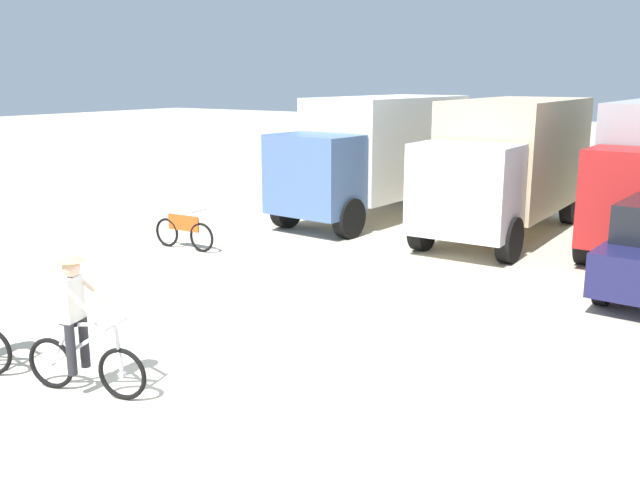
{
  "coord_description": "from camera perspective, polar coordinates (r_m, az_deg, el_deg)",
  "views": [
    {
      "loc": [
        6.12,
        -5.8,
        3.91
      ],
      "look_at": [
        -0.58,
        4.22,
        1.1
      ],
      "focal_mm": 39.52,
      "sensor_mm": 36.0,
      "label": 1
    }
  ],
  "objects": [
    {
      "name": "box_truck_white_box",
      "position": [
        19.97,
        4.61,
        7.22
      ],
      "size": [
        2.84,
        6.9,
        3.35
      ],
      "color": "white",
      "rests_on": "ground"
    },
    {
      "name": "cyclist_cowboy_hat",
      "position": [
        9.28,
        -18.93,
        -6.9
      ],
      "size": [
        1.68,
        0.64,
        1.82
      ],
      "color": "black",
      "rests_on": "ground"
    },
    {
      "name": "bicycle_spare",
      "position": [
        16.53,
        -10.95,
        0.61
      ],
      "size": [
        1.73,
        0.5,
        0.97
      ],
      "color": "black",
      "rests_on": "ground"
    },
    {
      "name": "ground_plane",
      "position": [
        9.3,
        -11.84,
        -12.05
      ],
      "size": [
        120.0,
        120.0,
        0.0
      ],
      "primitive_type": "plane",
      "color": "beige"
    },
    {
      "name": "box_truck_tan_camper",
      "position": [
        18.23,
        15.04,
        6.26
      ],
      "size": [
        2.44,
        6.77,
        3.35
      ],
      "color": "#CCB78E",
      "rests_on": "ground"
    }
  ]
}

